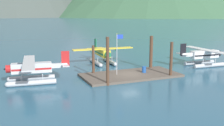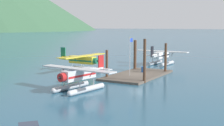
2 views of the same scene
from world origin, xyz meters
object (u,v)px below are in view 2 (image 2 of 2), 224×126
(fuel_drum, at_px, (143,69))
(seaplane_white_stbd_fwd, at_px, (161,57))
(seaplane_silver_port_fwd, at_px, (79,77))
(seaplane_yellow_bow_centre, at_px, (83,62))
(flagpole, at_px, (130,52))

(fuel_drum, distance_m, seaplane_white_stbd_fwd, 12.31)
(seaplane_silver_port_fwd, height_order, seaplane_white_stbd_fwd, same)
(seaplane_yellow_bow_centre, distance_m, seaplane_white_stbd_fwd, 16.78)
(flagpole, bearing_deg, fuel_drum, -4.89)
(seaplane_silver_port_fwd, bearing_deg, fuel_drum, -5.51)
(seaplane_white_stbd_fwd, bearing_deg, seaplane_yellow_bow_centre, 150.81)
(seaplane_silver_port_fwd, relative_size, seaplane_white_stbd_fwd, 1.00)
(flagpole, height_order, seaplane_white_stbd_fwd, flagpole)
(flagpole, xyz_separation_m, seaplane_yellow_bow_centre, (1.42, 9.51, -2.24))
(seaplane_silver_port_fwd, distance_m, seaplane_yellow_bow_centre, 15.12)
(seaplane_yellow_bow_centre, relative_size, seaplane_white_stbd_fwd, 1.00)
(flagpole, xyz_separation_m, seaplane_white_stbd_fwd, (16.07, 1.32, -2.24))
(seaplane_white_stbd_fwd, bearing_deg, fuel_drum, -172.25)
(fuel_drum, xyz_separation_m, seaplane_silver_port_fwd, (-15.07, 1.46, 0.84))
(flagpole, xyz_separation_m, fuel_drum, (3.91, -0.33, -3.08))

